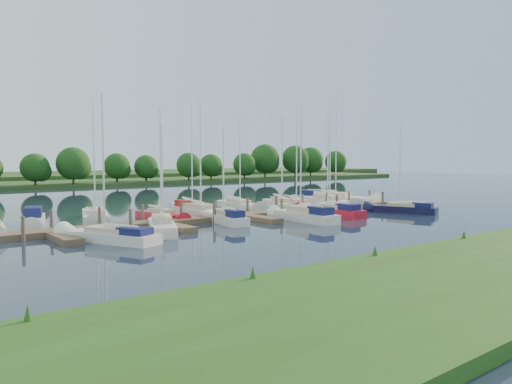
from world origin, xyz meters
TOP-DOWN VIEW (x-y plane):
  - ground at (0.00, 0.00)m, footprint 260.00×260.00m
  - dock at (0.00, 7.31)m, footprint 40.00×6.00m
  - mooring_pilings at (0.00, 8.43)m, footprint 38.24×2.84m
  - far_shore at (0.00, 75.00)m, footprint 180.00×30.00m
  - distant_hill at (0.00, 100.00)m, footprint 220.00×40.00m
  - treeline at (-1.29, 61.62)m, footprint 145.79×9.77m
  - motorboat at (-15.44, 14.60)m, footprint 2.88×5.51m
  - sailboat_n_2 at (-10.60, 14.26)m, footprint 4.12×8.38m
  - sailboat_n_3 at (-6.12, 11.00)m, footprint 1.98×6.51m
  - sailboat_n_4 at (-2.40, 11.12)m, footprint 2.35×8.52m
  - sailboat_n_5 at (-1.42, 13.97)m, footprint 3.50×8.63m
  - sailboat_n_6 at (4.62, 14.56)m, footprint 2.56×7.79m
  - sailboat_n_7 at (8.23, 12.11)m, footprint 4.06×7.62m
  - sailboat_n_8 at (9.40, 11.30)m, footprint 3.99×8.58m
  - sailboat_n_9 at (13.97, 10.85)m, footprint 3.89×9.29m
  - sailboat_n_10 at (17.28, 13.46)m, footprint 5.35×10.28m
  - sailboat_s_0 at (-13.82, 3.12)m, footprint 4.37×7.41m
  - sailboat_s_1 at (-9.41, 4.59)m, footprint 3.92×6.87m
  - sailboat_s_2 at (-3.07, 5.86)m, footprint 2.35×6.35m
  - sailboat_s_3 at (2.81, 2.95)m, footprint 2.02×7.52m
  - sailboat_s_4 at (7.42, 4.28)m, footprint 1.99×7.40m
  - sailboat_s_5 at (14.68, 1.77)m, footprint 3.55×6.85m

SIDE VIEW (x-z plane):
  - ground at x=0.00m, z-range 0.00..0.00m
  - dock at x=0.00m, z-range 0.00..0.40m
  - sailboat_n_2 at x=-10.60m, z-range -5.01..5.54m
  - sailboat_n_6 at x=4.62m, z-range -4.62..5.15m
  - sailboat_n_3 at x=-6.12m, z-range -3.89..4.43m
  - sailboat_n_5 at x=-1.42m, z-range -5.18..5.73m
  - sailboat_n_7 at x=8.23m, z-range -4.68..5.24m
  - sailboat_n_9 at x=13.97m, z-range -5.58..6.14m
  - sailboat_s_1 at x=-9.41m, z-range -4.32..4.90m
  - far_shore at x=0.00m, z-range 0.00..0.60m
  - sailboat_s_0 at x=-13.82m, z-range -4.49..5.10m
  - sailboat_s_5 at x=14.68m, z-range -4.08..4.70m
  - sailboat_n_8 at x=9.40m, z-range -5.07..5.69m
  - sailboat_s_4 at x=7.42m, z-range -4.44..5.10m
  - sailboat_s_2 at x=-3.07m, z-range -3.81..4.47m
  - sailboat_n_10 at x=17.28m, z-range -6.19..6.86m
  - sailboat_n_4 at x=-2.40m, z-range -5.12..5.79m
  - sailboat_s_3 at x=2.81m, z-range -4.57..5.25m
  - motorboat at x=-15.44m, z-range -0.51..1.22m
  - mooring_pilings at x=0.00m, z-range -0.40..1.60m
  - distant_hill at x=0.00m, z-range 0.00..1.40m
  - treeline at x=-1.29m, z-range -0.17..8.15m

